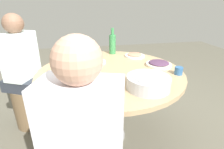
{
  "coord_description": "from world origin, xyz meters",
  "views": [
    {
      "loc": [
        -1.46,
        0.27,
        1.33
      ],
      "look_at": [
        -0.19,
        0.02,
        0.79
      ],
      "focal_mm": 28.36,
      "sensor_mm": 36.0,
      "label": 1
    }
  ],
  "objects_px": {
    "dish_noodles": "(63,64)",
    "dish_greens": "(96,61)",
    "round_dining_table": "(110,79)",
    "diner_right": "(83,136)",
    "tea_cup_side": "(94,53)",
    "soup_bowl": "(80,87)",
    "green_bottle": "(112,44)",
    "stool_for_diner_left": "(30,106)",
    "dish_shrimp": "(135,55)",
    "rice_bowl": "(148,82)",
    "tea_cup_far": "(113,99)",
    "diner_left": "(21,59)",
    "dish_eggplant": "(159,64)",
    "tea_cup_near": "(179,71)"
  },
  "relations": [
    {
      "from": "rice_bowl",
      "to": "stool_for_diner_left",
      "type": "relative_size",
      "value": 0.66
    },
    {
      "from": "dish_shrimp",
      "to": "dish_greens",
      "type": "xyz_separation_m",
      "value": [
        -0.13,
        0.45,
        0.0
      ]
    },
    {
      "from": "dish_noodles",
      "to": "green_bottle",
      "type": "height_order",
      "value": "green_bottle"
    },
    {
      "from": "round_dining_table",
      "to": "diner_left",
      "type": "relative_size",
      "value": 1.71
    },
    {
      "from": "soup_bowl",
      "to": "dish_noodles",
      "type": "distance_m",
      "value": 0.58
    },
    {
      "from": "dish_noodles",
      "to": "dish_greens",
      "type": "height_order",
      "value": "dish_greens"
    },
    {
      "from": "soup_bowl",
      "to": "round_dining_table",
      "type": "bearing_deg",
      "value": -38.79
    },
    {
      "from": "tea_cup_far",
      "to": "tea_cup_side",
      "type": "relative_size",
      "value": 0.96
    },
    {
      "from": "diner_left",
      "to": "dish_shrimp",
      "type": "bearing_deg",
      "value": -91.14
    },
    {
      "from": "dish_shrimp",
      "to": "dish_greens",
      "type": "relative_size",
      "value": 1.14
    },
    {
      "from": "tea_cup_side",
      "to": "stool_for_diner_left",
      "type": "bearing_deg",
      "value": 96.31
    },
    {
      "from": "dish_shrimp",
      "to": "dish_greens",
      "type": "height_order",
      "value": "dish_greens"
    },
    {
      "from": "round_dining_table",
      "to": "dish_greens",
      "type": "height_order",
      "value": "dish_greens"
    },
    {
      "from": "rice_bowl",
      "to": "dish_shrimp",
      "type": "xyz_separation_m",
      "value": [
        0.76,
        -0.15,
        -0.03
      ]
    },
    {
      "from": "dish_noodles",
      "to": "green_bottle",
      "type": "xyz_separation_m",
      "value": [
        0.32,
        -0.55,
        0.1
      ]
    },
    {
      "from": "soup_bowl",
      "to": "tea_cup_near",
      "type": "xyz_separation_m",
      "value": [
        0.14,
        -0.83,
        -0.0
      ]
    },
    {
      "from": "dish_shrimp",
      "to": "green_bottle",
      "type": "bearing_deg",
      "value": 53.01
    },
    {
      "from": "dish_eggplant",
      "to": "tea_cup_far",
      "type": "distance_m",
      "value": 0.81
    },
    {
      "from": "green_bottle",
      "to": "tea_cup_far",
      "type": "xyz_separation_m",
      "value": [
        -1.08,
        0.21,
        -0.09
      ]
    },
    {
      "from": "tea_cup_far",
      "to": "diner_right",
      "type": "xyz_separation_m",
      "value": [
        -0.29,
        0.2,
        0.0
      ]
    },
    {
      "from": "stool_for_diner_left",
      "to": "tea_cup_far",
      "type": "bearing_deg",
      "value": -140.84
    },
    {
      "from": "tea_cup_near",
      "to": "dish_shrimp",
      "type": "bearing_deg",
      "value": 19.62
    },
    {
      "from": "rice_bowl",
      "to": "tea_cup_far",
      "type": "relative_size",
      "value": 4.65
    },
    {
      "from": "stool_for_diner_left",
      "to": "diner_right",
      "type": "distance_m",
      "value": 1.46
    },
    {
      "from": "rice_bowl",
      "to": "tea_cup_far",
      "type": "bearing_deg",
      "value": 117.92
    },
    {
      "from": "tea_cup_far",
      "to": "soup_bowl",
      "type": "bearing_deg",
      "value": 44.35
    },
    {
      "from": "dish_noodles",
      "to": "rice_bowl",
      "type": "bearing_deg",
      "value": -134.38
    },
    {
      "from": "dish_shrimp",
      "to": "tea_cup_side",
      "type": "xyz_separation_m",
      "value": [
        0.11,
        0.44,
        0.01
      ]
    },
    {
      "from": "rice_bowl",
      "to": "dish_noodles",
      "type": "height_order",
      "value": "rice_bowl"
    },
    {
      "from": "diner_right",
      "to": "dish_greens",
      "type": "bearing_deg",
      "value": -9.43
    },
    {
      "from": "stool_for_diner_left",
      "to": "dish_shrimp",
      "type": "bearing_deg",
      "value": -91.14
    },
    {
      "from": "rice_bowl",
      "to": "tea_cup_near",
      "type": "relative_size",
      "value": 4.57
    },
    {
      "from": "dish_noodles",
      "to": "diner_left",
      "type": "distance_m",
      "value": 0.46
    },
    {
      "from": "diner_right",
      "to": "tea_cup_side",
      "type": "bearing_deg",
      "value": -8.09
    },
    {
      "from": "tea_cup_side",
      "to": "diner_left",
      "type": "height_order",
      "value": "diner_left"
    },
    {
      "from": "soup_bowl",
      "to": "dish_greens",
      "type": "xyz_separation_m",
      "value": [
        0.58,
        -0.18,
        -0.02
      ]
    },
    {
      "from": "stool_for_diner_left",
      "to": "tea_cup_near",
      "type": "bearing_deg",
      "value": -112.96
    },
    {
      "from": "green_bottle",
      "to": "rice_bowl",
      "type": "bearing_deg",
      "value": -175.58
    },
    {
      "from": "dish_shrimp",
      "to": "tea_cup_side",
      "type": "relative_size",
      "value": 3.2
    },
    {
      "from": "dish_noodles",
      "to": "diner_right",
      "type": "height_order",
      "value": "diner_right"
    },
    {
      "from": "dish_shrimp",
      "to": "green_bottle",
      "type": "height_order",
      "value": "green_bottle"
    },
    {
      "from": "dish_greens",
      "to": "diner_right",
      "type": "xyz_separation_m",
      "value": [
        -1.07,
        0.18,
        0.02
      ]
    },
    {
      "from": "dish_greens",
      "to": "diner_left",
      "type": "relative_size",
      "value": 0.26
    },
    {
      "from": "diner_right",
      "to": "soup_bowl",
      "type": "bearing_deg",
      "value": 0.19
    },
    {
      "from": "green_bottle",
      "to": "stool_for_diner_left",
      "type": "height_order",
      "value": "green_bottle"
    },
    {
      "from": "dish_greens",
      "to": "stool_for_diner_left",
      "type": "height_order",
      "value": "dish_greens"
    },
    {
      "from": "rice_bowl",
      "to": "diner_right",
      "type": "distance_m",
      "value": 0.65
    },
    {
      "from": "rice_bowl",
      "to": "stool_for_diner_left",
      "type": "distance_m",
      "value": 1.43
    },
    {
      "from": "dish_shrimp",
      "to": "tea_cup_far",
      "type": "relative_size",
      "value": 3.32
    },
    {
      "from": "round_dining_table",
      "to": "dish_greens",
      "type": "distance_m",
      "value": 0.27
    }
  ]
}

